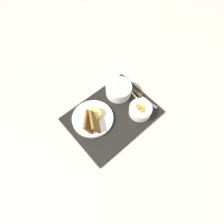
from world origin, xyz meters
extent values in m
plane|color=#ADA89E|center=(0.00, 0.00, 0.00)|extent=(4.00, 4.00, 0.00)
cube|color=black|center=(0.00, 0.00, 0.01)|extent=(0.48, 0.39, 0.01)
cylinder|color=white|center=(-0.10, 0.10, 0.04)|extent=(0.11, 0.11, 0.05)
torus|color=white|center=(-0.10, 0.10, 0.06)|extent=(0.11, 0.11, 0.01)
cylinder|color=#A8D184|center=(-0.10, 0.10, 0.06)|extent=(0.05, 0.05, 0.02)
cylinder|color=#A8D184|center=(-0.10, 0.10, 0.06)|extent=(0.04, 0.04, 0.02)
cylinder|color=#A8D184|center=(-0.09, 0.12, 0.05)|extent=(0.06, 0.06, 0.02)
cylinder|color=#A8D184|center=(-0.12, 0.10, 0.06)|extent=(0.05, 0.05, 0.01)
cylinder|color=#A8D184|center=(-0.10, 0.10, 0.06)|extent=(0.05, 0.05, 0.02)
cylinder|color=#A8D184|center=(-0.10, 0.10, 0.06)|extent=(0.06, 0.06, 0.02)
cube|color=orange|center=(-0.09, 0.12, 0.06)|extent=(0.02, 0.02, 0.01)
cube|color=orange|center=(-0.09, 0.09, 0.07)|extent=(0.02, 0.02, 0.01)
cube|color=orange|center=(-0.11, 0.11, 0.06)|extent=(0.02, 0.02, 0.01)
cube|color=orange|center=(-0.10, 0.08, 0.06)|extent=(0.02, 0.02, 0.01)
cylinder|color=white|center=(-0.13, -0.06, 0.04)|extent=(0.14, 0.14, 0.06)
torus|color=white|center=(-0.13, -0.06, 0.07)|extent=(0.14, 0.14, 0.01)
cylinder|color=#C67F3D|center=(-0.13, -0.06, 0.05)|extent=(0.12, 0.12, 0.05)
cube|color=#E5A356|center=(-0.13, -0.06, 0.07)|extent=(0.02, 0.02, 0.01)
cylinder|color=white|center=(0.08, -0.06, 0.02)|extent=(0.21, 0.21, 0.02)
ellipsoid|color=#EFC666|center=(0.07, -0.06, 0.05)|extent=(0.12, 0.12, 0.04)
cube|color=brown|center=(0.12, -0.04, 0.05)|extent=(0.11, 0.10, 0.09)
cube|color=brown|center=(0.10, -0.02, 0.05)|extent=(0.10, 0.11, 0.09)
cube|color=silver|center=(-0.18, 0.10, 0.02)|extent=(0.02, 0.10, 0.00)
cube|color=#51381E|center=(-0.18, 0.01, 0.02)|extent=(0.02, 0.07, 0.02)
ellipsoid|color=silver|center=(-0.15, 0.06, 0.02)|extent=(0.04, 0.05, 0.01)
cube|color=silver|center=(-0.17, -0.01, 0.02)|extent=(0.04, 0.11, 0.01)
camera|label=1|loc=(0.37, 0.31, 0.91)|focal=32.00mm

